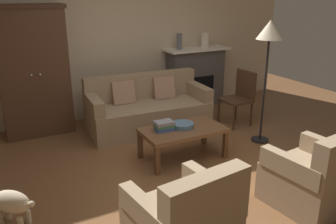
{
  "coord_description": "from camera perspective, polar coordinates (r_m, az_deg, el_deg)",
  "views": [
    {
      "loc": [
        -2.01,
        -3.36,
        2.14
      ],
      "look_at": [
        0.12,
        0.72,
        0.55
      ],
      "focal_mm": 37.58,
      "sensor_mm": 36.0,
      "label": 1
    }
  ],
  "objects": [
    {
      "name": "mantel_vase_cream",
      "position": [
        6.82,
        6.03,
        11.54
      ],
      "size": [
        0.15,
        0.15,
        0.27
      ],
      "primitive_type": "cylinder",
      "color": "beige",
      "rests_on": "fireplace"
    },
    {
      "name": "fruit_bowl",
      "position": [
        4.68,
        2.39,
        -2.12
      ],
      "size": [
        0.3,
        0.3,
        0.06
      ],
      "primitive_type": "cylinder",
      "color": "slate",
      "rests_on": "coffee_table"
    },
    {
      "name": "armchair_near_left",
      "position": [
        3.06,
        2.65,
        -17.58
      ],
      "size": [
        0.86,
        0.86,
        0.88
      ],
      "color": "#997F60",
      "rests_on": "ground"
    },
    {
      "name": "floor_lamp",
      "position": [
        5.11,
        16.1,
        11.54
      ],
      "size": [
        0.36,
        0.36,
        1.77
      ],
      "color": "black",
      "rests_on": "ground"
    },
    {
      "name": "dog",
      "position": [
        3.76,
        -24.45,
        -13.08
      ],
      "size": [
        0.46,
        0.46,
        0.39
      ],
      "color": "beige",
      "rests_on": "ground"
    },
    {
      "name": "armchair_near_right",
      "position": [
        3.97,
        22.56,
        -9.87
      ],
      "size": [
        0.85,
        0.85,
        0.88
      ],
      "color": "#997F60",
      "rests_on": "ground"
    },
    {
      "name": "fireplace",
      "position": [
        6.86,
        4.49,
        5.79
      ],
      "size": [
        1.26,
        0.48,
        1.12
      ],
      "color": "#4C4947",
      "rests_on": "ground"
    },
    {
      "name": "coffee_table",
      "position": [
        4.66,
        2.45,
        -3.31
      ],
      "size": [
        1.1,
        0.6,
        0.42
      ],
      "color": "brown",
      "rests_on": "ground"
    },
    {
      "name": "mantel_vase_slate",
      "position": [
        6.53,
        1.84,
        11.36
      ],
      "size": [
        0.1,
        0.1,
        0.29
      ],
      "primitive_type": "cylinder",
      "color": "#565B66",
      "rests_on": "fireplace"
    },
    {
      "name": "ground_plane",
      "position": [
        4.46,
        2.94,
        -9.64
      ],
      "size": [
        9.6,
        9.6,
        0.0
      ],
      "primitive_type": "plane",
      "color": "brown"
    },
    {
      "name": "couch",
      "position": [
        5.69,
        -3.35,
        0.37
      ],
      "size": [
        1.96,
        0.96,
        0.86
      ],
      "color": "#937A5B",
      "rests_on": "ground"
    },
    {
      "name": "book_stack",
      "position": [
        4.57,
        -0.64,
        -2.23
      ],
      "size": [
        0.25,
        0.19,
        0.12
      ],
      "color": "#38569E",
      "rests_on": "coffee_table"
    },
    {
      "name": "armoire",
      "position": [
        5.73,
        -21.03,
        6.17
      ],
      "size": [
        1.06,
        0.57,
        1.96
      ],
      "color": "#472D1E",
      "rests_on": "ground"
    },
    {
      "name": "back_wall",
      "position": [
        6.28,
        -8.95,
        12.09
      ],
      "size": [
        7.2,
        0.1,
        2.8
      ],
      "primitive_type": "cube",
      "color": "beige",
      "rests_on": "ground"
    },
    {
      "name": "side_chair_wooden",
      "position": [
        5.95,
        11.62,
        2.79
      ],
      "size": [
        0.46,
        0.46,
        0.9
      ],
      "color": "#472D1E",
      "rests_on": "ground"
    }
  ]
}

